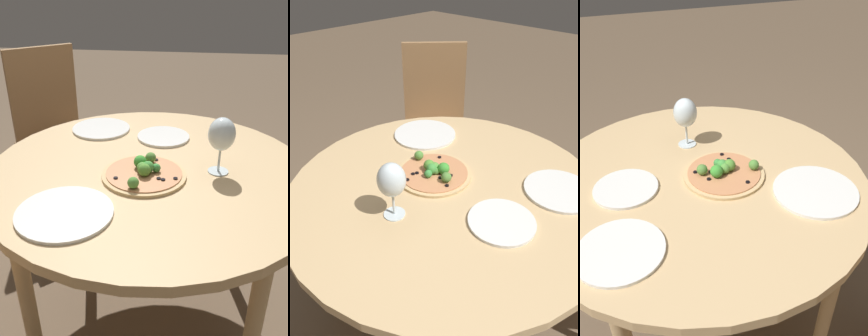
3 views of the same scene
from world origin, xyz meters
The scene contains 8 objects.
ground_plane centered at (0.00, 0.00, 0.00)m, with size 12.00×12.00×0.00m, color brown.
dining_table centered at (0.00, 0.00, 0.66)m, with size 1.11×1.11×0.73m.
chair_2 centered at (0.68, -0.64, 0.51)m, with size 0.57×0.57×0.97m.
pizza centered at (0.07, -0.01, 0.74)m, with size 0.28×0.28×0.06m.
wine_glass centered at (0.01, 0.23, 0.86)m, with size 0.09×0.09×0.19m.
plate_near centered at (-0.30, -0.24, 0.73)m, with size 0.24×0.24×0.01m.
plate_far centered at (-0.25, 0.02, 0.73)m, with size 0.21×0.21×0.01m.
plate_side centered at (0.31, -0.20, 0.73)m, with size 0.27×0.27×0.01m.
Camera 2 is at (-0.62, 0.69, 1.43)m, focal length 35.00 mm.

